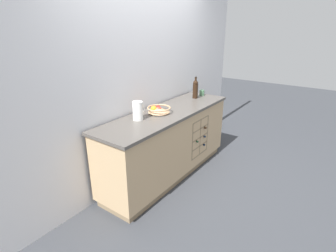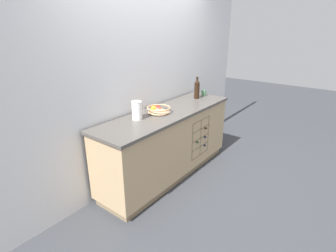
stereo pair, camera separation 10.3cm
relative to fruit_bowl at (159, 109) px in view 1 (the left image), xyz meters
The scene contains 7 objects.
ground_plane 0.95m from the fruit_bowl, 24.58° to the right, with size 14.00×14.00×0.00m, color #383A3F.
back_wall 0.46m from the fruit_bowl, 67.52° to the left, with size 4.49×0.06×2.55m, color white.
kitchen_island 0.51m from the fruit_bowl, 24.63° to the right, with size 2.13×0.60×0.90m.
fruit_bowl is the anchor object (origin of this frame).
white_pitcher 0.34m from the fruit_bowl, behind, with size 0.18×0.12×0.21m.
ceramic_mug 1.06m from the fruit_bowl, ahead, with size 0.11×0.07×0.08m.
standing_wine_bottle 0.87m from the fruit_bowl, ahead, with size 0.08×0.08×0.31m.
Camera 1 is at (-2.52, -1.81, 1.90)m, focal length 28.00 mm.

